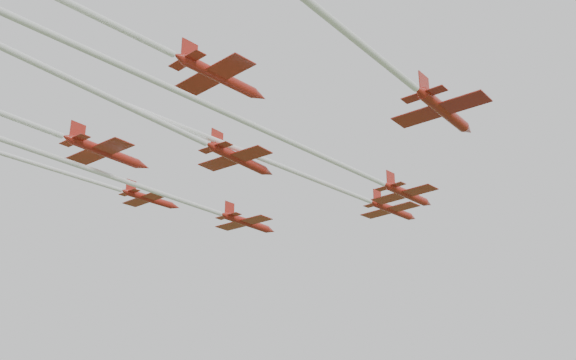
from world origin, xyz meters
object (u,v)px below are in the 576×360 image
Objects in this scene: jet_row3_right at (364,47)px; jet_row4_right at (114,25)px; jet_row2_left at (166,195)px; jet_row2_right at (325,157)px; jet_lead at (342,190)px; jet_row3_mid at (166,124)px; jet_row3_left at (54,169)px.

jet_row3_right is 20.43m from jet_row4_right.
jet_row2_left reaches higher than jet_row2_right.
jet_lead is 0.88× the size of jet_row2_left.
jet_lead is 0.99× the size of jet_row3_mid.
jet_row2_right is at bearing 45.32° from jet_row3_mid.
jet_row3_right is at bearing -48.54° from jet_lead.
jet_row3_mid is at bearing 1.91° from jet_row3_left.
jet_row2_left is 1.19× the size of jet_row4_right.
jet_row2_right is at bearing 89.40° from jet_row4_right.
jet_row2_right is (8.17, -18.46, -3.55)m from jet_lead.
jet_lead is 0.87× the size of jet_row2_right.
jet_row2_right is 1.14× the size of jet_row3_mid.
jet_row4_right is at bearing -143.76° from jet_row3_right.
jet_lead reaches higher than jet_row3_left.
jet_row3_mid reaches higher than jet_row3_left.
jet_row3_mid is (-12.59, -11.45, 2.72)m from jet_row2_right.
jet_lead reaches higher than jet_row3_mid.
jet_row3_right is at bearing 40.95° from jet_row4_right.
jet_row3_mid is 0.91× the size of jet_row3_right.
jet_row3_left reaches higher than jet_row2_left.
jet_row3_right is (20.90, -33.74, -2.45)m from jet_lead.
jet_row3_mid is 16.58m from jet_row4_right.
jet_row3_mid is at bearing -88.72° from jet_lead.
jet_row4_right reaches higher than jet_row2_left.
jet_row2_right is 26.55m from jet_row4_right.
jet_row2_left is 14.24m from jet_row3_left.
jet_row2_left is 1.06× the size of jet_row3_left.
jet_row2_right is (22.70, 0.77, -0.04)m from jet_row2_left.
jet_row4_right is (8.06, -14.46, 0.94)m from jet_row3_mid.
jet_row3_right is (12.73, -15.28, 1.09)m from jet_row2_right.
jet_row4_right is (18.18, -25.13, 3.62)m from jet_row2_left.
jet_row3_left is at bearing 177.81° from jet_row3_mid.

